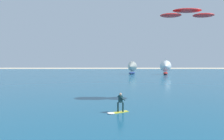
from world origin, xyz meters
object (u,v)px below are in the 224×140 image
(sailboat_leading, at_px, (165,67))
(sailboat_center_horizon, at_px, (131,68))
(kite, at_px, (187,13))
(kitesurfer, at_px, (118,106))

(sailboat_leading, bearing_deg, sailboat_center_horizon, 169.54)
(kite, xyz_separation_m, sailboat_leading, (6.93, 37.89, -7.65))
(kite, height_order, sailboat_leading, kite)
(kite, bearing_deg, sailboat_leading, 79.64)
(kite, height_order, sailboat_center_horizon, kite)
(kitesurfer, distance_m, sailboat_leading, 47.22)
(sailboat_center_horizon, height_order, sailboat_leading, sailboat_leading)
(kite, xyz_separation_m, sailboat_center_horizon, (-2.85, 39.70, -7.82))
(kitesurfer, bearing_deg, kite, 40.46)
(kitesurfer, bearing_deg, sailboat_leading, 71.50)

